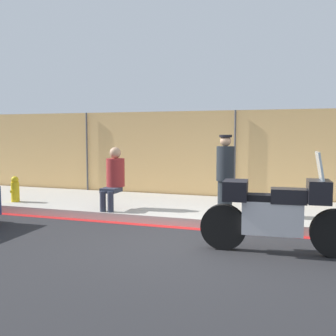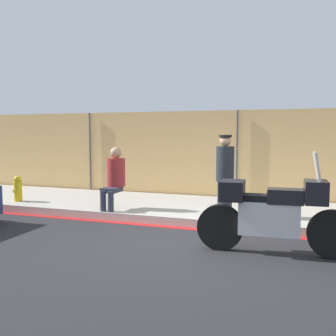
# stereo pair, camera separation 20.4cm
# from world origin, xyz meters

# --- Properties ---
(ground_plane) EXTENTS (120.00, 120.00, 0.00)m
(ground_plane) POSITION_xyz_m (0.00, 0.00, 0.00)
(ground_plane) COLOR #262628
(sidewalk) EXTENTS (31.92, 2.85, 0.17)m
(sidewalk) POSITION_xyz_m (0.00, 2.48, 0.09)
(sidewalk) COLOR #ADA89E
(sidewalk) RESTS_ON ground_plane
(curb_paint_stripe) EXTENTS (31.92, 0.18, 0.01)m
(curb_paint_stripe) POSITION_xyz_m (0.00, 0.96, 0.00)
(curb_paint_stripe) COLOR red
(curb_paint_stripe) RESTS_ON ground_plane
(storefront_fence) EXTENTS (30.32, 0.16, 2.42)m
(storefront_fence) POSITION_xyz_m (0.00, 3.99, 1.21)
(storefront_fence) COLOR #E5B26B
(storefront_fence) RESTS_ON ground_plane
(motorcycle) EXTENTS (2.36, 0.60, 1.56)m
(motorcycle) POSITION_xyz_m (1.25, -0.11, 0.63)
(motorcycle) COLOR black
(motorcycle) RESTS_ON ground_plane
(officer_standing) EXTENTS (0.36, 0.36, 1.63)m
(officer_standing) POSITION_xyz_m (0.15, 1.68, 1.00)
(officer_standing) COLOR #1E2328
(officer_standing) RESTS_ON sidewalk
(person_seated_on_curb) EXTENTS (0.40, 0.70, 1.35)m
(person_seated_on_curb) POSITION_xyz_m (-2.27, 1.53, 0.92)
(person_seated_on_curb) COLOR #2D3342
(person_seated_on_curb) RESTS_ON sidewalk
(fire_hydrant) EXTENTS (0.20, 0.25, 0.62)m
(fire_hydrant) POSITION_xyz_m (-4.95, 1.57, 0.48)
(fire_hydrant) COLOR gold
(fire_hydrant) RESTS_ON sidewalk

